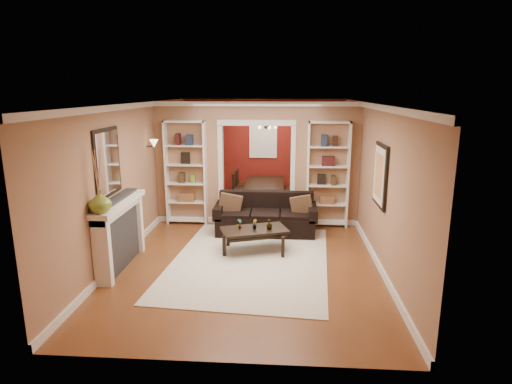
# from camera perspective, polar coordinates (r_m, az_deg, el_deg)

# --- Properties ---
(floor) EXTENTS (8.00, 8.00, 0.00)m
(floor) POSITION_cam_1_polar(r_m,az_deg,el_deg) (8.65, -0.45, -6.38)
(floor) COLOR brown
(floor) RESTS_ON ground
(ceiling) EXTENTS (8.00, 8.00, 0.00)m
(ceiling) POSITION_cam_1_polar(r_m,az_deg,el_deg) (8.15, -0.49, 11.79)
(ceiling) COLOR white
(ceiling) RESTS_ON ground
(wall_back) EXTENTS (8.00, 0.00, 8.00)m
(wall_back) POSITION_cam_1_polar(r_m,az_deg,el_deg) (12.24, 0.97, 5.98)
(wall_back) COLOR #A37556
(wall_back) RESTS_ON ground
(wall_front) EXTENTS (8.00, 0.00, 8.00)m
(wall_front) POSITION_cam_1_polar(r_m,az_deg,el_deg) (4.46, -4.43, -7.38)
(wall_front) COLOR #A37556
(wall_front) RESTS_ON ground
(wall_left) EXTENTS (0.00, 8.00, 8.00)m
(wall_left) POSITION_cam_1_polar(r_m,az_deg,el_deg) (8.76, -15.33, 2.53)
(wall_left) COLOR #A37556
(wall_left) RESTS_ON ground
(wall_right) EXTENTS (0.00, 8.00, 8.00)m
(wall_right) POSITION_cam_1_polar(r_m,az_deg,el_deg) (8.43, 14.97, 2.14)
(wall_right) COLOR #A37556
(wall_right) RESTS_ON ground
(partition_wall) EXTENTS (4.50, 0.15, 2.70)m
(partition_wall) POSITION_cam_1_polar(r_m,az_deg,el_deg) (9.47, 0.09, 3.80)
(partition_wall) COLOR #A37556
(partition_wall) RESTS_ON floor
(red_back_panel) EXTENTS (4.44, 0.04, 2.64)m
(red_back_panel) POSITION_cam_1_polar(r_m,az_deg,el_deg) (12.21, 0.96, 5.82)
(red_back_panel) COLOR maroon
(red_back_panel) RESTS_ON floor
(dining_window) EXTENTS (0.78, 0.03, 0.98)m
(dining_window) POSITION_cam_1_polar(r_m,az_deg,el_deg) (12.15, 0.95, 6.87)
(dining_window) COLOR #8CA5CC
(dining_window) RESTS_ON wall_back
(area_rug) EXTENTS (2.97, 3.95, 0.01)m
(area_rug) POSITION_cam_1_polar(r_m,az_deg,el_deg) (7.66, -0.79, -9.04)
(area_rug) COLOR silver
(area_rug) RESTS_ON floor
(sofa) EXTENTS (2.11, 0.91, 0.83)m
(sofa) POSITION_cam_1_polar(r_m,az_deg,el_deg) (8.94, 1.29, -2.95)
(sofa) COLOR black
(sofa) RESTS_ON floor
(pillow_left) EXTENTS (0.48, 0.21, 0.46)m
(pillow_left) POSITION_cam_1_polar(r_m,az_deg,el_deg) (8.92, -3.52, -1.52)
(pillow_left) COLOR brown
(pillow_left) RESTS_ON sofa
(pillow_right) EXTENTS (0.45, 0.18, 0.43)m
(pillow_right) POSITION_cam_1_polar(r_m,az_deg,el_deg) (8.86, 6.13, -1.78)
(pillow_right) COLOR brown
(pillow_right) RESTS_ON sofa
(coffee_table) EXTENTS (1.32, 0.99, 0.45)m
(coffee_table) POSITION_cam_1_polar(r_m,az_deg,el_deg) (7.97, -0.21, -6.46)
(coffee_table) COLOR black
(coffee_table) RESTS_ON floor
(plant_left) EXTENTS (0.11, 0.12, 0.19)m
(plant_left) POSITION_cam_1_polar(r_m,az_deg,el_deg) (7.89, -2.21, -4.23)
(plant_left) COLOR #336626
(plant_left) RESTS_ON coffee_table
(plant_center) EXTENTS (0.10, 0.12, 0.18)m
(plant_center) POSITION_cam_1_polar(r_m,az_deg,el_deg) (7.86, -0.21, -4.31)
(plant_center) COLOR #336626
(plant_center) RESTS_ON coffee_table
(plant_right) EXTENTS (0.15, 0.15, 0.20)m
(plant_right) POSITION_cam_1_polar(r_m,az_deg,el_deg) (7.85, 1.80, -4.28)
(plant_right) COLOR #336626
(plant_right) RESTS_ON coffee_table
(bookshelf_left) EXTENTS (0.90, 0.30, 2.30)m
(bookshelf_left) POSITION_cam_1_polar(r_m,az_deg,el_deg) (9.57, -9.29, 2.51)
(bookshelf_left) COLOR white
(bookshelf_left) RESTS_ON floor
(bookshelf_right) EXTENTS (0.90, 0.30, 2.30)m
(bookshelf_right) POSITION_cam_1_polar(r_m,az_deg,el_deg) (9.37, 9.53, 2.26)
(bookshelf_right) COLOR white
(bookshelf_right) RESTS_ON floor
(fireplace) EXTENTS (0.32, 1.70, 1.16)m
(fireplace) POSITION_cam_1_polar(r_m,az_deg,el_deg) (7.53, -17.51, -5.42)
(fireplace) COLOR white
(fireplace) RESTS_ON floor
(vase) EXTENTS (0.40, 0.40, 0.35)m
(vase) POSITION_cam_1_polar(r_m,az_deg,el_deg) (6.71, -20.10, -1.20)
(vase) COLOR olive
(vase) RESTS_ON fireplace
(mirror) EXTENTS (0.03, 0.95, 1.10)m
(mirror) POSITION_cam_1_polar(r_m,az_deg,el_deg) (7.30, -19.20, 3.75)
(mirror) COLOR silver
(mirror) RESTS_ON wall_left
(wall_sconce) EXTENTS (0.18, 0.18, 0.22)m
(wall_sconce) POSITION_cam_1_polar(r_m,az_deg,el_deg) (9.17, -13.80, 6.13)
(wall_sconce) COLOR #FFE0A5
(wall_sconce) RESTS_ON wall_left
(framed_art) EXTENTS (0.04, 0.85, 1.05)m
(framed_art) POSITION_cam_1_polar(r_m,az_deg,el_deg) (7.42, 16.19, 2.16)
(framed_art) COLOR black
(framed_art) RESTS_ON wall_right
(dining_table) EXTENTS (1.76, 0.98, 0.62)m
(dining_table) POSITION_cam_1_polar(r_m,az_deg,el_deg) (11.13, 1.38, -0.22)
(dining_table) COLOR black
(dining_table) RESTS_ON floor
(dining_chair_nw) EXTENTS (0.60, 0.60, 0.94)m
(dining_chair_nw) POSITION_cam_1_polar(r_m,az_deg,el_deg) (10.84, -1.60, 0.29)
(dining_chair_nw) COLOR black
(dining_chair_nw) RESTS_ON floor
(dining_chair_ne) EXTENTS (0.57, 0.57, 0.89)m
(dining_chair_ne) POSITION_cam_1_polar(r_m,az_deg,el_deg) (10.80, 4.23, 0.05)
(dining_chair_ne) COLOR black
(dining_chair_ne) RESTS_ON floor
(dining_chair_sw) EXTENTS (0.49, 0.49, 0.92)m
(dining_chair_sw) POSITION_cam_1_polar(r_m,az_deg,el_deg) (11.42, -1.31, 0.91)
(dining_chair_sw) COLOR black
(dining_chair_sw) RESTS_ON floor
(dining_chair_se) EXTENTS (0.45, 0.45, 0.77)m
(dining_chair_se) POSITION_cam_1_polar(r_m,az_deg,el_deg) (11.39, 4.21, 0.46)
(dining_chair_se) COLOR black
(dining_chair_se) RESTS_ON floor
(chandelier) EXTENTS (0.50, 0.50, 0.30)m
(chandelier) POSITION_cam_1_polar(r_m,az_deg,el_deg) (10.88, 0.62, 8.60)
(chandelier) COLOR #3B251B
(chandelier) RESTS_ON ceiling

